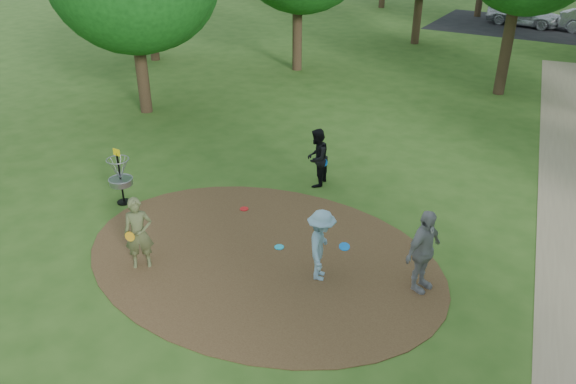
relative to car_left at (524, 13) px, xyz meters
The scene contains 11 objects.
ground 30.21m from the car_left, 90.49° to the right, with size 100.00×100.00×0.00m, color #2D5119.
dirt_clearing 30.21m from the car_left, 90.49° to the right, with size 8.40×8.40×0.02m, color #47301C.
parking_lot 1.91m from the car_left, ahead, with size 14.00×8.00×0.01m, color black.
player_observer_with_disc 31.88m from the car_left, 94.14° to the right, with size 0.72×0.70×1.66m.
player_throwing_with_disc 30.24m from the car_left, 87.65° to the right, with size 1.12×1.17×1.60m.
player_walking_with_disc 26.41m from the car_left, 91.88° to the right, with size 0.73×0.88×1.65m.
player_waiting_with_disc 29.70m from the car_left, 83.87° to the right, with size 0.73×1.15×1.82m.
disc_ground_cyan 29.70m from the car_left, 90.17° to the right, with size 0.22×0.22×0.02m, color #1BB9DE.
disc_ground_red 28.68m from the car_left, 93.59° to the right, with size 0.22×0.22×0.02m, color red.
car_left is the anchor object (origin of this frame).
disc_golf_basket 30.28m from the car_left, 99.05° to the right, with size 0.63×0.63×1.54m.
Camera 1 is at (5.82, -8.75, 7.13)m, focal length 35.00 mm.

